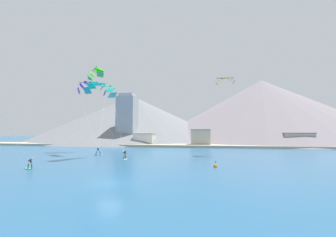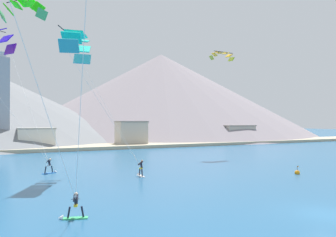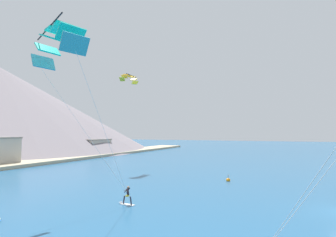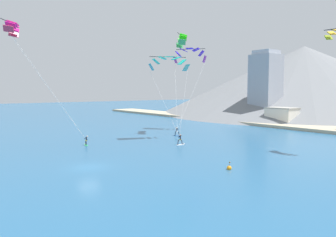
% 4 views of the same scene
% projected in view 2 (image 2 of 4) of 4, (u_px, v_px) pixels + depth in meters
% --- Properties ---
extents(ground_plane, '(400.00, 400.00, 0.00)m').
position_uv_depth(ground_plane, '(327.00, 214.00, 20.61)').
color(ground_plane, '#23567F').
extents(kitesurfer_near_lead, '(1.78, 0.86, 1.62)m').
position_uv_depth(kitesurfer_near_lead, '(72.00, 212.00, 19.66)').
color(kitesurfer_near_lead, '#33B266').
rests_on(kitesurfer_near_lead, ground).
extents(kitesurfer_near_trail, '(0.59, 1.76, 1.82)m').
position_uv_depth(kitesurfer_near_trail, '(140.00, 171.00, 34.94)').
color(kitesurfer_near_trail, white).
rests_on(kitesurfer_near_trail, ground).
extents(kitesurfer_mid_center, '(1.77, 1.00, 1.81)m').
position_uv_depth(kitesurfer_mid_center, '(51.00, 168.00, 36.85)').
color(kitesurfer_mid_center, '#337FDB').
rests_on(kitesurfer_mid_center, ground).
extents(parafoil_kite_near_trail, '(8.33, 7.49, 13.69)m').
position_uv_depth(parafoil_kite_near_trail, '(77.00, 44.00, 34.43)').
color(parafoil_kite_near_trail, teal).
extents(parafoil_kite_distant_high_outer, '(4.42, 1.68, 1.57)m').
position_uv_depth(parafoil_kite_distant_high_outer, '(222.00, 55.00, 54.51)').
color(parafoil_kite_distant_high_outer, '#93A725').
extents(parafoil_kite_distant_low_drift, '(5.32, 4.32, 2.52)m').
position_uv_depth(parafoil_kite_distant_low_drift, '(23.00, 8.00, 38.77)').
color(parafoil_kite_distant_low_drift, '#3FA05B').
extents(race_marker_buoy, '(0.56, 0.56, 1.02)m').
position_uv_depth(race_marker_buoy, '(297.00, 173.00, 36.28)').
color(race_marker_buoy, orange).
rests_on(race_marker_buoy, ground).
extents(shoreline_strip, '(180.00, 10.00, 0.70)m').
position_uv_depth(shoreline_strip, '(101.00, 147.00, 70.96)').
color(shoreline_strip, tan).
rests_on(shoreline_strip, ground).
extents(shore_building_harbour_front, '(7.33, 5.39, 4.53)m').
position_uv_depth(shore_building_harbour_front, '(36.00, 139.00, 67.52)').
color(shore_building_harbour_front, silver).
rests_on(shore_building_harbour_front, ground).
extents(shore_building_promenade_mid, '(6.81, 5.11, 5.92)m').
position_uv_depth(shore_building_promenade_mid, '(131.00, 134.00, 75.94)').
color(shore_building_promenade_mid, '#B7AD9E').
rests_on(shore_building_promenade_mid, ground).
extents(shore_building_quay_east, '(9.57, 4.74, 4.79)m').
position_uv_depth(shore_building_quay_east, '(237.00, 134.00, 91.16)').
color(shore_building_quay_east, '#B7AD9E').
rests_on(shore_building_quay_east, ground).
extents(mountain_peak_central_summit, '(124.06, 124.06, 34.36)m').
position_uv_depth(mountain_peak_central_summit, '(161.00, 95.00, 139.38)').
color(mountain_peak_central_summit, gray).
rests_on(mountain_peak_central_summit, ground).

